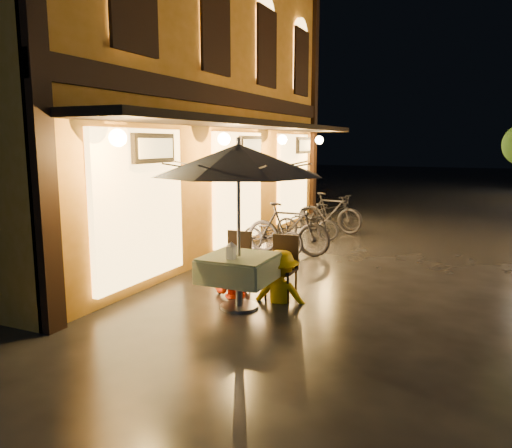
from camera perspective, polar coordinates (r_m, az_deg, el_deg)
The scene contains 14 objects.
ground at distance 6.48m, azimuth 10.10°, elevation -12.50°, with size 90.00×90.00×0.00m, color black.
west_building at distance 12.23m, azimuth -12.07°, elevation 15.35°, with size 5.90×11.40×7.40m.
cafe_table at distance 7.24m, azimuth -1.96°, elevation -5.11°, with size 0.99×0.99×0.78m.
patio_umbrella at distance 7.01m, azimuth -2.03°, elevation 7.34°, with size 2.44×2.44×2.46m.
cafe_chair_left at distance 8.06m, azimuth -2.20°, elevation -3.96°, with size 0.42×0.42×0.97m.
cafe_chair_right at distance 7.75m, azimuth 3.12°, elevation -4.52°, with size 0.42×0.42×0.97m.
table_lantern at distance 6.95m, azimuth -2.84°, elevation -2.91°, with size 0.16×0.16×0.25m.
person_orange at distance 7.84m, azimuth -2.55°, elevation -3.32°, with size 0.66×0.51×1.35m, color red.
person_yellow at distance 7.53m, azimuth 2.88°, elevation -3.18°, with size 0.98×0.57×1.52m, color #E7AF00.
bicycle_0 at distance 10.87m, azimuth 1.89°, elevation -1.19°, with size 0.54×1.54×0.81m, color black.
bicycle_1 at distance 10.66m, azimuth 3.68°, elevation -0.58°, with size 0.52×1.86×1.12m, color black.
bicycle_2 at distance 12.36m, azimuth 5.89°, elevation 0.08°, with size 0.55×1.56×0.82m, color black.
bicycle_3 at distance 13.40m, azimuth 8.49°, elevation 1.27°, with size 0.50×1.77×1.06m, color black.
bicycle_4 at distance 13.91m, azimuth 8.43°, elevation 1.35°, with size 0.63×1.82×0.95m, color black.
Camera 1 is at (1.42, -5.85, 2.40)m, focal length 35.00 mm.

